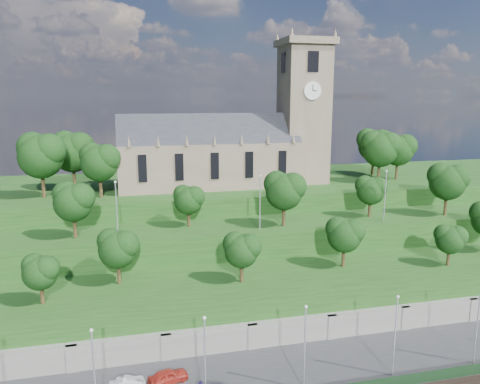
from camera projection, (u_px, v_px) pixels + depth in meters
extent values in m
cube|color=#2D2D30|center=(309.00, 375.00, 51.24)|extent=(160.00, 12.00, 2.00)
cube|color=slate|center=(291.00, 336.00, 56.65)|extent=(160.00, 2.00, 5.00)
cube|color=slate|center=(73.00, 367.00, 50.18)|extent=(1.20, 0.60, 5.00)
cube|color=slate|center=(167.00, 355.00, 52.46)|extent=(1.20, 0.60, 5.00)
cube|color=slate|center=(253.00, 344.00, 54.75)|extent=(1.20, 0.60, 5.00)
cube|color=slate|center=(332.00, 334.00, 57.03)|extent=(1.20, 0.60, 5.00)
cube|color=slate|center=(405.00, 325.00, 59.32)|extent=(1.20, 0.60, 5.00)
cube|color=slate|center=(472.00, 317.00, 61.61)|extent=(1.20, 0.60, 5.00)
cube|color=#1A4216|center=(276.00, 304.00, 62.07)|extent=(160.00, 12.00, 8.00)
cube|color=#1A4216|center=(254.00, 262.00, 72.15)|extent=(160.00, 10.00, 12.00)
cube|color=#1A4216|center=(226.00, 218.00, 91.85)|extent=(160.00, 32.00, 15.00)
cube|color=#6D5E4C|center=(209.00, 164.00, 84.82)|extent=(32.00, 12.00, 8.00)
cube|color=#23252B|center=(208.00, 142.00, 84.02)|extent=(32.00, 10.18, 10.18)
cone|color=#6D5E4C|center=(129.00, 142.00, 74.93)|extent=(0.70, 0.70, 1.80)
cone|color=#6D5E4C|center=(158.00, 141.00, 75.99)|extent=(0.70, 0.70, 1.80)
cone|color=#6D5E4C|center=(187.00, 140.00, 77.06)|extent=(0.70, 0.70, 1.80)
cone|color=#6D5E4C|center=(214.00, 140.00, 78.13)|extent=(0.70, 0.70, 1.80)
cone|color=#6D5E4C|center=(242.00, 139.00, 79.19)|extent=(0.70, 0.70, 1.80)
cone|color=#6D5E4C|center=(268.00, 139.00, 80.26)|extent=(0.70, 0.70, 1.80)
cone|color=#6D5E4C|center=(294.00, 138.00, 81.33)|extent=(0.70, 0.70, 1.80)
cube|color=black|center=(142.00, 168.00, 76.19)|extent=(1.40, 0.25, 4.50)
cube|color=black|center=(179.00, 167.00, 77.56)|extent=(1.40, 0.25, 4.50)
cube|color=black|center=(215.00, 166.00, 78.93)|extent=(1.40, 0.25, 4.50)
cube|color=black|center=(249.00, 165.00, 80.30)|extent=(1.40, 0.25, 4.50)
cube|color=black|center=(282.00, 164.00, 81.68)|extent=(1.40, 0.25, 4.50)
cube|color=#6D5E4C|center=(303.00, 116.00, 87.24)|extent=(8.00, 8.00, 25.00)
cube|color=#6D5E4C|center=(305.00, 42.00, 84.61)|extent=(9.20, 9.20, 1.20)
cone|color=#6D5E4C|center=(292.00, 32.00, 79.65)|extent=(0.80, 0.80, 1.60)
cone|color=#6D5E4C|center=(277.00, 38.00, 87.27)|extent=(0.80, 0.80, 1.60)
cone|color=#6D5E4C|center=(335.00, 33.00, 81.48)|extent=(0.80, 0.80, 1.60)
cone|color=#6D5E4C|center=(317.00, 39.00, 89.10)|extent=(0.80, 0.80, 1.60)
cube|color=black|center=(313.00, 61.00, 81.45)|extent=(2.00, 0.25, 3.50)
cube|color=black|center=(297.00, 64.00, 89.22)|extent=(2.00, 0.25, 3.50)
cube|color=black|center=(283.00, 63.00, 84.40)|extent=(0.25, 2.00, 3.50)
cube|color=black|center=(325.00, 63.00, 86.27)|extent=(0.25, 2.00, 3.50)
cylinder|color=white|center=(312.00, 91.00, 82.41)|extent=(3.20, 0.30, 3.20)
cylinder|color=white|center=(325.00, 91.00, 87.28)|extent=(0.30, 3.20, 3.20)
cube|color=black|center=(313.00, 88.00, 82.14)|extent=(0.12, 0.05, 1.10)
cube|color=black|center=(315.00, 91.00, 82.33)|extent=(0.80, 0.05, 0.12)
cylinder|color=#342714|center=(42.00, 293.00, 52.64)|extent=(0.47, 0.47, 2.51)
sphere|color=black|center=(40.00, 273.00, 52.15)|extent=(3.90, 3.90, 3.90)
sphere|color=black|center=(47.00, 269.00, 51.84)|extent=(2.92, 2.92, 2.92)
sphere|color=black|center=(34.00, 265.00, 52.30)|extent=(2.73, 2.73, 2.73)
cylinder|color=#342714|center=(119.00, 272.00, 58.30)|extent=(0.50, 0.50, 3.04)
sphere|color=black|center=(118.00, 249.00, 57.71)|extent=(4.73, 4.73, 4.73)
sphere|color=black|center=(125.00, 245.00, 57.34)|extent=(3.55, 3.55, 3.55)
sphere|color=black|center=(110.00, 241.00, 57.90)|extent=(3.31, 3.31, 3.31)
cylinder|color=#342714|center=(242.00, 271.00, 58.91)|extent=(0.48, 0.48, 2.78)
sphere|color=black|center=(242.00, 251.00, 58.37)|extent=(4.32, 4.32, 4.32)
sphere|color=black|center=(249.00, 246.00, 58.03)|extent=(3.24, 3.24, 3.24)
sphere|color=black|center=(235.00, 243.00, 58.54)|extent=(3.03, 3.03, 3.03)
cylinder|color=#342714|center=(343.00, 256.00, 64.20)|extent=(0.49, 0.49, 3.00)
sphere|color=black|center=(344.00, 236.00, 63.62)|extent=(4.66, 4.66, 4.66)
sphere|color=black|center=(352.00, 231.00, 63.25)|extent=(3.50, 3.50, 3.50)
sphere|color=black|center=(337.00, 228.00, 63.80)|extent=(3.26, 3.26, 3.26)
cylinder|color=#342714|center=(448.00, 257.00, 64.67)|extent=(0.47, 0.47, 2.49)
sphere|color=black|center=(450.00, 240.00, 64.19)|extent=(3.88, 3.88, 3.88)
sphere|color=black|center=(457.00, 236.00, 63.88)|extent=(2.91, 2.91, 2.91)
sphere|color=black|center=(444.00, 234.00, 64.34)|extent=(2.71, 2.71, 2.71)
cylinder|color=#342714|center=(75.00, 226.00, 63.78)|extent=(0.51, 0.51, 3.36)
sphere|color=black|center=(73.00, 203.00, 63.13)|extent=(5.22, 5.22, 5.22)
sphere|color=black|center=(80.00, 197.00, 62.72)|extent=(3.92, 3.92, 3.92)
sphere|color=black|center=(66.00, 194.00, 63.34)|extent=(3.66, 3.66, 3.66)
cylinder|color=#342714|center=(189.00, 218.00, 69.38)|extent=(0.48, 0.48, 2.70)
sphere|color=black|center=(188.00, 200.00, 68.86)|extent=(4.20, 4.20, 4.20)
sphere|color=black|center=(194.00, 197.00, 68.52)|extent=(3.15, 3.15, 3.15)
sphere|color=black|center=(183.00, 194.00, 69.02)|extent=(2.94, 2.94, 2.94)
cylinder|color=#342714|center=(284.00, 214.00, 69.59)|extent=(0.52, 0.52, 3.56)
sphere|color=black|center=(284.00, 192.00, 68.91)|extent=(5.54, 5.54, 5.54)
sphere|color=black|center=(293.00, 187.00, 68.46)|extent=(4.15, 4.15, 4.15)
sphere|color=black|center=(277.00, 184.00, 69.12)|extent=(3.88, 3.88, 3.88)
cylinder|color=#342714|center=(370.00, 208.00, 75.05)|extent=(0.49, 0.49, 2.88)
sphere|color=black|center=(371.00, 191.00, 74.49)|extent=(4.48, 4.48, 4.48)
sphere|color=black|center=(377.00, 187.00, 74.13)|extent=(3.36, 3.36, 3.36)
sphere|color=black|center=(365.00, 185.00, 74.66)|extent=(3.13, 3.13, 3.13)
cylinder|color=#342714|center=(446.00, 204.00, 75.91)|extent=(0.52, 0.52, 3.68)
sphere|color=black|center=(447.00, 183.00, 75.20)|extent=(5.73, 5.73, 5.73)
sphere|color=black|center=(457.00, 178.00, 74.74)|extent=(4.29, 4.29, 4.29)
sphere|color=black|center=(440.00, 175.00, 75.42)|extent=(4.01, 4.01, 4.01)
cylinder|color=#342714|center=(43.00, 184.00, 75.03)|extent=(0.56, 0.56, 4.53)
sphere|color=black|center=(41.00, 157.00, 74.16)|extent=(7.05, 7.05, 7.05)
sphere|color=black|center=(49.00, 150.00, 73.59)|extent=(5.29, 5.29, 5.29)
sphere|color=black|center=(33.00, 147.00, 74.43)|extent=(4.93, 4.93, 4.93)
cylinder|color=#342714|center=(74.00, 177.00, 81.71)|extent=(0.56, 0.56, 4.40)
sphere|color=black|center=(72.00, 153.00, 80.86)|extent=(6.85, 6.85, 6.85)
sphere|color=black|center=(80.00, 147.00, 80.31)|extent=(5.14, 5.14, 5.14)
sphere|color=black|center=(65.00, 144.00, 81.13)|extent=(4.79, 4.79, 4.79)
cylinder|color=#342714|center=(101.00, 186.00, 75.25)|extent=(0.53, 0.53, 3.80)
sphere|color=black|center=(99.00, 163.00, 74.52)|extent=(5.92, 5.92, 5.92)
sphere|color=black|center=(107.00, 158.00, 74.05)|extent=(4.44, 4.44, 4.44)
sphere|color=black|center=(92.00, 155.00, 74.75)|extent=(4.14, 4.14, 4.14)
cylinder|color=#342714|center=(379.00, 171.00, 88.71)|extent=(0.55, 0.55, 4.18)
sphere|color=black|center=(380.00, 150.00, 87.90)|extent=(6.51, 6.51, 6.51)
sphere|color=black|center=(388.00, 145.00, 87.38)|extent=(4.88, 4.88, 4.88)
sphere|color=black|center=(373.00, 143.00, 88.16)|extent=(4.55, 4.55, 4.55)
cylinder|color=#342714|center=(373.00, 165.00, 97.07)|extent=(0.54, 0.54, 4.12)
sphere|color=black|center=(374.00, 146.00, 96.27)|extent=(6.41, 6.41, 6.41)
sphere|color=black|center=(381.00, 141.00, 95.76)|extent=(4.81, 4.81, 4.81)
sphere|color=black|center=(367.00, 139.00, 96.52)|extent=(4.49, 4.49, 4.49)
cylinder|color=#342714|center=(397.00, 169.00, 91.80)|extent=(0.53, 0.53, 3.89)
sphere|color=black|center=(398.00, 150.00, 91.05)|extent=(6.05, 6.05, 6.05)
sphere|color=black|center=(406.00, 146.00, 90.56)|extent=(4.54, 4.54, 4.54)
sphere|color=black|center=(391.00, 144.00, 91.28)|extent=(4.24, 4.24, 4.24)
cylinder|color=#B2B2B7|center=(94.00, 377.00, 41.79)|extent=(0.16, 0.16, 8.79)
sphere|color=silver|center=(91.00, 330.00, 40.89)|extent=(0.36, 0.36, 0.36)
cylinder|color=#B2B2B7|center=(205.00, 362.00, 44.08)|extent=(0.16, 0.16, 8.79)
sphere|color=silver|center=(204.00, 318.00, 43.17)|extent=(0.36, 0.36, 0.36)
cylinder|color=#B2B2B7|center=(305.00, 349.00, 46.36)|extent=(0.16, 0.16, 8.79)
sphere|color=silver|center=(306.00, 307.00, 45.46)|extent=(0.36, 0.36, 0.36)
cylinder|color=#B2B2B7|center=(395.00, 337.00, 48.65)|extent=(0.16, 0.16, 8.79)
sphere|color=silver|center=(398.00, 297.00, 47.75)|extent=(0.36, 0.36, 0.36)
cylinder|color=#B2B2B7|center=(477.00, 326.00, 50.94)|extent=(0.16, 0.16, 8.79)
cylinder|color=#B2B2B7|center=(117.00, 211.00, 62.74)|extent=(0.16, 0.16, 7.74)
sphere|color=silver|center=(115.00, 182.00, 61.94)|extent=(0.36, 0.36, 0.36)
cylinder|color=#B2B2B7|center=(260.00, 204.00, 67.31)|extent=(0.16, 0.16, 7.74)
sphere|color=silver|center=(260.00, 176.00, 66.51)|extent=(0.36, 0.36, 0.36)
cylinder|color=#B2B2B7|center=(385.00, 197.00, 71.88)|extent=(0.16, 0.16, 7.74)
sphere|color=silver|center=(387.00, 171.00, 71.09)|extent=(0.36, 0.36, 0.36)
imported|color=#A4251B|center=(168.00, 376.00, 48.13)|extent=(4.49, 2.78, 1.43)
imported|color=#ADAEB2|center=(127.00, 383.00, 47.22)|extent=(3.68, 1.63, 1.18)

